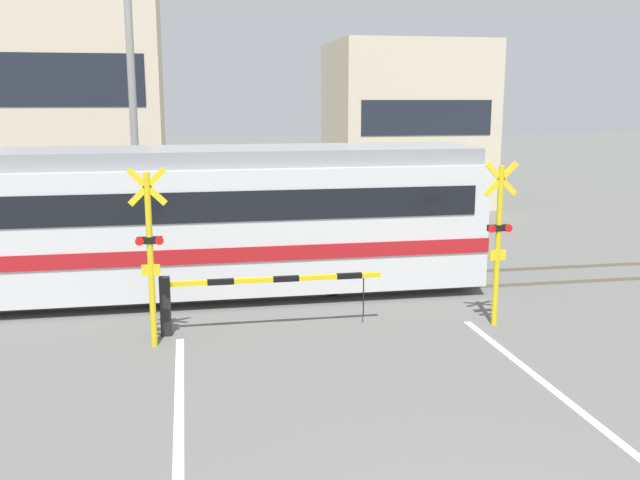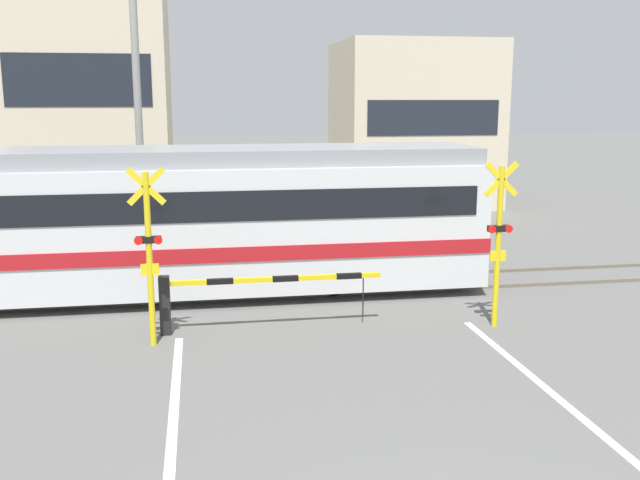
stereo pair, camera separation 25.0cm
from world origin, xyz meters
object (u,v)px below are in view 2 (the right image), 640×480
(commuter_train, at_px, (80,220))
(crossing_barrier_far, at_px, (359,232))
(crossing_barrier_near, at_px, (225,291))
(crossing_signal_left, at_px, (149,249))
(crossing_signal_right, at_px, (499,237))

(commuter_train, height_order, crossing_barrier_far, commuter_train)
(crossing_barrier_near, height_order, crossing_barrier_far, same)
(crossing_barrier_far, xyz_separation_m, crossing_signal_left, (-5.21, -6.21, 1.00))
(crossing_signal_right, bearing_deg, crossing_signal_left, 180.00)
(crossing_barrier_far, xyz_separation_m, crossing_signal_right, (1.34, -6.21, 1.00))
(crossing_barrier_near, bearing_deg, crossing_signal_right, -6.37)
(commuter_train, bearing_deg, crossing_barrier_far, 21.92)
(commuter_train, distance_m, crossing_signal_left, 3.83)
(commuter_train, xyz_separation_m, crossing_signal_left, (1.70, -3.43, 0.01))
(crossing_barrier_near, xyz_separation_m, crossing_barrier_far, (3.87, 5.63, 0.00))
(crossing_signal_left, bearing_deg, crossing_barrier_near, 23.46)
(crossing_signal_right, bearing_deg, crossing_barrier_far, 102.18)
(commuter_train, relative_size, crossing_barrier_near, 4.20)
(crossing_barrier_near, bearing_deg, crossing_barrier_far, 55.47)
(commuter_train, distance_m, crossing_barrier_near, 4.28)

